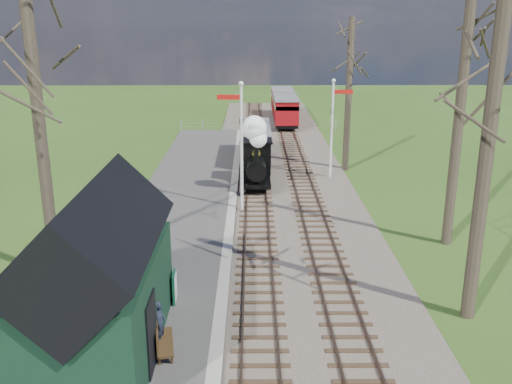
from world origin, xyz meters
TOP-DOWN VIEW (x-y plane):
  - distant_hills at (1.40, 64.38)m, footprint 114.40×48.00m
  - ballast_bed at (1.30, 22.00)m, footprint 8.00×60.00m
  - track_near at (0.00, 22.00)m, footprint 1.60×60.00m
  - track_far at (2.60, 22.00)m, footprint 1.60×60.00m
  - platform at (-3.50, 14.00)m, footprint 5.00×44.00m
  - coping_strip at (-1.20, 14.00)m, footprint 0.40×44.00m
  - station_shed at (-4.30, 4.00)m, footprint 3.25×6.30m
  - semaphore_near at (-0.77, 16.00)m, footprint 1.22×0.24m
  - semaphore_far at (4.37, 22.00)m, footprint 1.22×0.24m
  - bare_trees at (1.33, 10.10)m, footprint 15.51×22.39m
  - fence_line at (0.30, 36.00)m, footprint 12.60×0.08m
  - locomotive at (-0.01, 19.89)m, footprint 1.61×3.76m
  - coach at (0.00, 25.94)m, footprint 1.88×6.45m
  - red_carriage_a at (2.60, 37.80)m, footprint 2.00×4.94m
  - red_carriage_b at (2.60, 43.30)m, footprint 2.00×4.94m
  - sign_board at (-2.69, 6.65)m, footprint 0.12×0.69m
  - bench at (-2.70, 3.81)m, footprint 0.68×1.56m
  - person at (-2.76, 4.08)m, footprint 0.33×0.50m

SIDE VIEW (x-z plane):
  - distant_hills at x=1.40m, z-range -27.22..-5.20m
  - ballast_bed at x=1.30m, z-range 0.00..0.10m
  - track_near at x=0.00m, z-range 0.02..0.17m
  - track_far at x=2.60m, z-range 0.02..0.17m
  - platform at x=-3.50m, z-range 0.00..0.20m
  - coping_strip at x=-1.20m, z-range 0.00..0.21m
  - fence_line at x=0.30m, z-range 0.05..1.05m
  - bench at x=-2.70m, z-range 0.17..1.03m
  - sign_board at x=-2.69m, z-range 0.20..1.21m
  - person at x=-2.76m, z-range 0.20..1.57m
  - coach at x=0.00m, z-range 0.39..2.37m
  - red_carriage_a at x=2.60m, z-range 0.41..2.51m
  - red_carriage_b at x=2.60m, z-range 0.41..2.51m
  - locomotive at x=-0.01m, z-range -0.14..3.89m
  - station_shed at x=-4.30m, z-range -0.12..4.66m
  - semaphore_far at x=4.37m, z-range 0.49..6.21m
  - semaphore_near at x=-0.77m, z-range 0.51..6.73m
  - bare_trees at x=1.33m, z-range -0.79..11.21m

